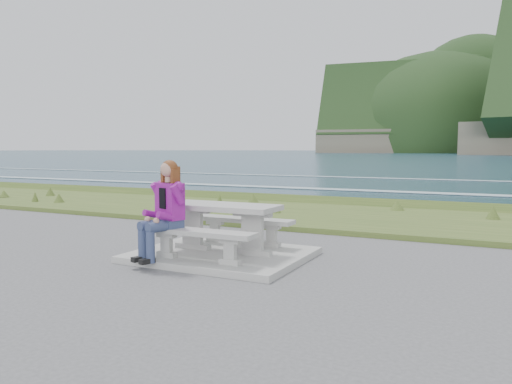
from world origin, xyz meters
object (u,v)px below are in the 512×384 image
picnic_table (222,215)px  seated_woman (161,223)px  bench_seaward (242,224)px  bench_landward (197,237)px

picnic_table → seated_woman: seated_woman is taller
seated_woman → bench_seaward: bearing=88.2°
bench_seaward → picnic_table: bearing=-90.0°
bench_seaward → seated_woman: seated_woman is taller
bench_landward → bench_seaward: bearing=90.0°
picnic_table → bench_landward: size_ratio=1.00×
bench_landward → bench_seaward: same height
bench_seaward → seated_woman: bearing=-109.2°
bench_landward → seated_woman: seated_woman is taller
bench_landward → seated_woman: 0.58m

